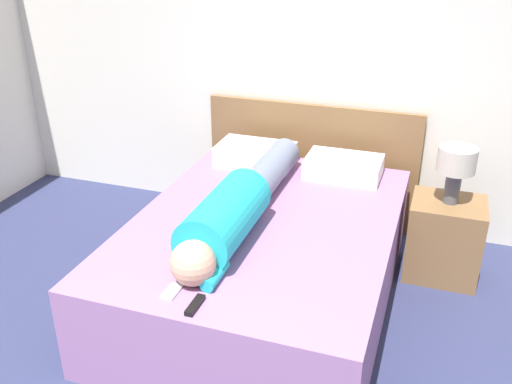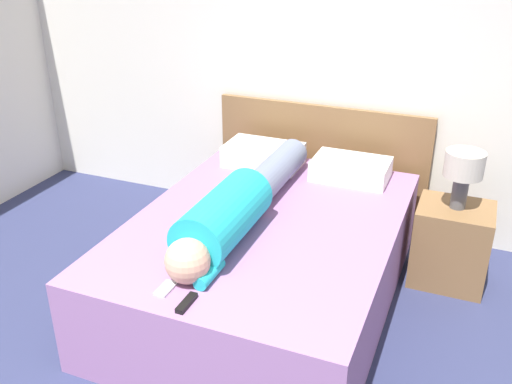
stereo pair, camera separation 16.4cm
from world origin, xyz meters
name	(u,v)px [view 1 (the left image)]	position (x,y,z in m)	size (l,w,h in m)	color
wall_back	(322,53)	(0.00, 3.32, 1.30)	(6.34, 0.06, 2.60)	silver
bed	(264,259)	(-0.03, 2.11, 0.28)	(1.50, 2.05, 0.55)	#936699
headboard	(310,163)	(-0.03, 3.25, 0.47)	(1.62, 0.04, 0.93)	brown
nightstand	(444,239)	(1.01, 2.75, 0.27)	(0.46, 0.40, 0.53)	brown
table_lamp	(456,165)	(1.01, 2.75, 0.79)	(0.24, 0.24, 0.37)	#4C4C51
person_lying	(237,206)	(-0.15, 1.98, 0.68)	(0.30, 1.70, 0.30)	tan
pillow_near_headboard	(255,155)	(-0.36, 2.90, 0.63)	(0.54, 0.34, 0.15)	white
pillow_second	(344,167)	(0.29, 2.90, 0.62)	(0.51, 0.34, 0.14)	white
tv_remote	(195,305)	(-0.06, 1.20, 0.56)	(0.04, 0.15, 0.02)	black
cell_phone	(172,291)	(-0.21, 1.27, 0.56)	(0.06, 0.13, 0.01)	#B2B7BC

